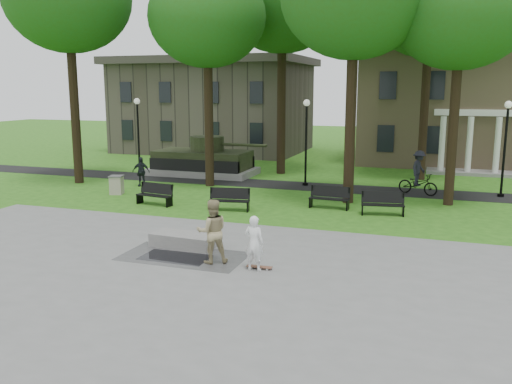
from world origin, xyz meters
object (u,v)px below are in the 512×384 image
(friend_watching, at_px, (212,231))
(cyclist, at_px, (418,177))
(trash_bin, at_px, (117,185))
(park_bench_0, at_px, (155,194))
(concrete_block, at_px, (184,240))
(skateboarder, at_px, (254,243))

(friend_watching, distance_m, cyclist, 14.60)
(trash_bin, bearing_deg, cyclist, 18.56)
(park_bench_0, xyz_separation_m, trash_bin, (-3.11, 1.61, -0.04))
(cyclist, height_order, park_bench_0, cyclist)
(friend_watching, relative_size, cyclist, 0.89)
(cyclist, bearing_deg, concrete_block, 170.49)
(concrete_block, bearing_deg, skateboarder, -26.68)
(friend_watching, relative_size, park_bench_0, 1.08)
(park_bench_0, bearing_deg, friend_watching, -41.25)
(skateboarder, xyz_separation_m, park_bench_0, (-7.37, 7.27, -0.33))
(skateboarder, distance_m, park_bench_0, 10.36)
(skateboarder, xyz_separation_m, cyclist, (4.07, 13.77, 0.07))
(concrete_block, bearing_deg, cyclist, 59.68)
(park_bench_0, bearing_deg, cyclist, 38.17)
(concrete_block, relative_size, skateboarder, 1.32)
(friend_watching, distance_m, park_bench_0, 9.19)
(concrete_block, xyz_separation_m, park_bench_0, (-4.30, 5.72, 0.28))
(concrete_block, height_order, friend_watching, friend_watching)
(concrete_block, bearing_deg, trash_bin, 135.31)
(cyclist, bearing_deg, park_bench_0, 140.39)
(park_bench_0, bearing_deg, trash_bin, 161.25)
(concrete_block, xyz_separation_m, friend_watching, (1.62, -1.29, 0.77))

